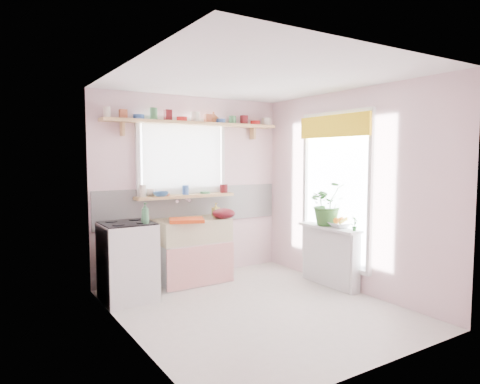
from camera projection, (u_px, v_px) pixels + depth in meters
room at (261, 179)px, 5.68m from camera, size 3.20×3.20×3.20m
sink_unit at (192, 250)px, 5.69m from camera, size 0.95×0.65×1.11m
cooker at (128, 261)px, 4.97m from camera, size 0.58×0.58×0.93m
radiator_ledge at (330, 255)px, 5.54m from camera, size 0.22×0.95×0.78m
windowsill at (186, 196)px, 5.79m from camera, size 1.40×0.22×0.04m
pine_shelf at (195, 124)px, 5.78m from camera, size 2.52×0.24×0.04m
shelf_crockery at (194, 118)px, 5.76m from camera, size 2.47×0.11×0.12m
sill_crockery at (186, 190)px, 5.78m from camera, size 1.35×0.11×0.12m
dish_tray at (187, 220)px, 5.40m from camera, size 0.52×0.46×0.04m
colander at (224, 213)px, 5.68m from camera, size 0.38×0.38×0.14m
jade_plant at (328, 204)px, 5.58m from camera, size 0.63×0.58×0.57m
fruit_bowl at (340, 225)px, 5.41m from camera, size 0.29×0.29×0.07m
herb_pot at (354, 223)px, 5.17m from camera, size 0.12×0.10×0.19m
soap_bottle_sink at (216, 210)px, 5.86m from camera, size 0.09×0.09×0.19m
sill_cup at (151, 192)px, 5.58m from camera, size 0.13×0.13×0.10m
sill_bowl at (161, 194)px, 5.53m from camera, size 0.25×0.25×0.06m
shelf_vase at (214, 118)px, 5.99m from camera, size 0.15×0.15×0.16m
cooker_bottle at (145, 213)px, 4.85m from camera, size 0.12×0.12×0.24m
fruit at (340, 220)px, 5.42m from camera, size 0.20×0.14×0.10m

